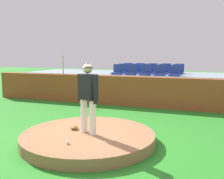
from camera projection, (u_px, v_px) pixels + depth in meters
name	position (u px, v px, depth m)	size (l,w,h in m)	color
ground_plane	(88.00, 143.00, 6.71)	(60.00, 60.00, 0.00)	#2A8425
pitchers_mound	(88.00, 138.00, 6.70)	(3.45, 3.45, 0.27)	#996945
pitcher	(88.00, 93.00, 6.49)	(0.74, 0.45, 1.81)	white
baseball	(68.00, 142.00, 5.82)	(0.07, 0.07, 0.07)	white
fielding_glove	(74.00, 127.00, 6.96)	(0.30, 0.20, 0.11)	brown
brick_barrier	(138.00, 92.00, 11.27)	(14.78, 0.40, 1.31)	brown
fence_post_left	(63.00, 65.00, 12.42)	(0.06, 0.06, 0.91)	silver
bleacher_platform	(150.00, 85.00, 13.57)	(13.34, 3.53, 1.28)	#84939F
stadium_chair_0	(117.00, 71.00, 12.82)	(0.48, 0.44, 0.50)	#253F92
stadium_chair_1	(131.00, 72.00, 12.52)	(0.48, 0.44, 0.50)	#253F92
stadium_chair_2	(145.00, 72.00, 12.30)	(0.48, 0.44, 0.50)	#253F92
stadium_chair_3	(160.00, 72.00, 12.09)	(0.48, 0.44, 0.50)	#253F92
stadium_chair_4	(175.00, 73.00, 11.85)	(0.48, 0.44, 0.50)	#253F92
stadium_chair_5	(123.00, 70.00, 13.61)	(0.48, 0.44, 0.50)	#253F92
stadium_chair_6	(136.00, 70.00, 13.41)	(0.48, 0.44, 0.50)	#253F92
stadium_chair_7	(149.00, 71.00, 13.12)	(0.48, 0.44, 0.50)	#253F92
stadium_chair_8	(163.00, 71.00, 12.93)	(0.48, 0.44, 0.50)	#253F92
stadium_chair_9	(178.00, 71.00, 12.68)	(0.48, 0.44, 0.50)	#253F92
stadium_chair_10	(128.00, 69.00, 14.48)	(0.48, 0.44, 0.50)	#253F92
stadium_chair_11	(140.00, 69.00, 14.20)	(0.48, 0.44, 0.50)	#253F92
stadium_chair_12	(153.00, 70.00, 13.96)	(0.48, 0.44, 0.50)	#253F92
stadium_chair_13	(166.00, 70.00, 13.75)	(0.48, 0.44, 0.50)	#253F92
stadium_chair_14	(179.00, 70.00, 13.50)	(0.48, 0.44, 0.50)	#253F92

